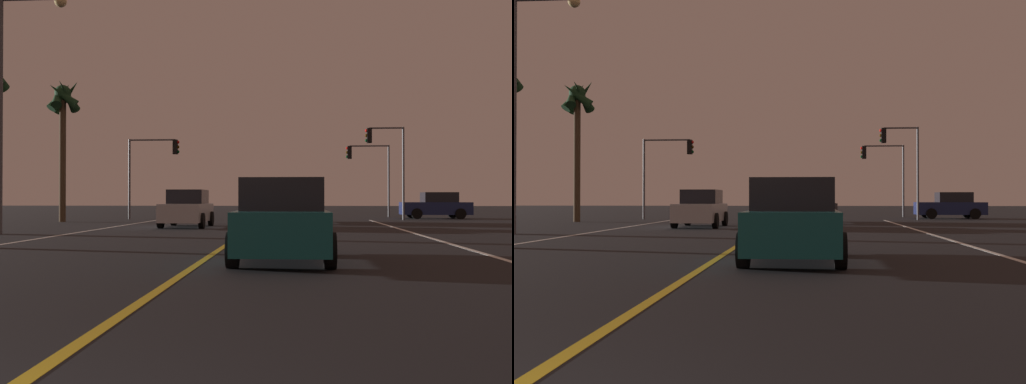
% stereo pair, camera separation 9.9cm
% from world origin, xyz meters
% --- Properties ---
extents(lane_edge_right, '(0.16, 39.16, 0.01)m').
position_xyz_m(lane_edge_right, '(6.36, 13.58, 0.00)').
color(lane_edge_right, silver).
rests_on(lane_edge_right, ground).
extents(lane_center_divider, '(0.16, 39.16, 0.01)m').
position_xyz_m(lane_center_divider, '(0.00, 13.58, 0.00)').
color(lane_center_divider, gold).
rests_on(lane_center_divider, ground).
extents(car_oncoming, '(2.02, 4.30, 1.70)m').
position_xyz_m(car_oncoming, '(-3.01, 24.36, 0.82)').
color(car_oncoming, black).
rests_on(car_oncoming, ground).
extents(car_crossing_side, '(4.30, 2.02, 1.70)m').
position_xyz_m(car_crossing_side, '(10.98, 36.15, 0.82)').
color(car_crossing_side, black).
rests_on(car_crossing_side, ground).
extents(car_ahead_far, '(2.02, 4.30, 1.70)m').
position_xyz_m(car_ahead_far, '(2.41, 29.01, 0.82)').
color(car_ahead_far, black).
rests_on(car_ahead_far, ground).
extents(car_lead_same_lane, '(2.02, 4.30, 1.70)m').
position_xyz_m(car_lead_same_lane, '(1.67, 10.30, 0.82)').
color(car_lead_same_lane, black).
rests_on(car_lead_same_lane, ground).
extents(traffic_light_near_right, '(2.37, 0.36, 5.63)m').
position_xyz_m(traffic_light_near_right, '(7.39, 33.66, 4.13)').
color(traffic_light_near_right, '#4C4C51').
rests_on(traffic_light_near_right, ground).
extents(traffic_light_near_left, '(3.23, 0.36, 5.00)m').
position_xyz_m(traffic_light_near_left, '(-6.87, 33.66, 3.75)').
color(traffic_light_near_left, '#4C4C51').
rests_on(traffic_light_near_left, ground).
extents(traffic_light_far_right, '(3.05, 0.36, 5.04)m').
position_xyz_m(traffic_light_far_right, '(6.97, 39.16, 3.76)').
color(traffic_light_far_right, '#4C4C51').
rests_on(traffic_light_far_right, ground).
extents(street_lamp_left_mid, '(2.52, 0.44, 8.62)m').
position_xyz_m(street_lamp_left_mid, '(-8.13, 18.34, 5.44)').
color(street_lamp_left_mid, '#4C4C51').
rests_on(street_lamp_left_mid, ground).
extents(palm_tree_left_far, '(2.07, 2.02, 7.98)m').
position_xyz_m(palm_tree_left_far, '(-10.97, 29.45, 6.34)').
color(palm_tree_left_far, '#473826').
rests_on(palm_tree_left_far, ground).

